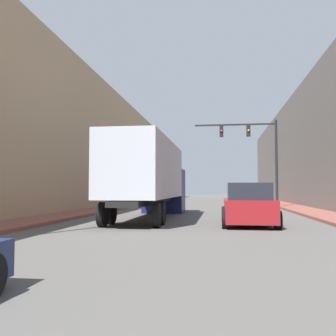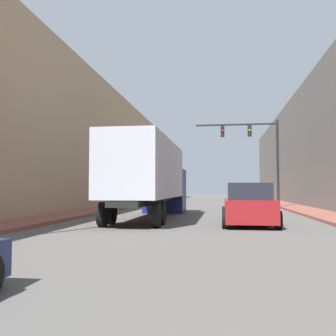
{
  "view_description": "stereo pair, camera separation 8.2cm",
  "coord_description": "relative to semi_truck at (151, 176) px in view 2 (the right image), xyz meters",
  "views": [
    {
      "loc": [
        1.31,
        1.17,
        1.53
      ],
      "look_at": [
        -0.67,
        15.48,
        2.33
      ],
      "focal_mm": 40.0,
      "sensor_mm": 36.0,
      "label": 1
    },
    {
      "loc": [
        1.39,
        1.18,
        1.53
      ],
      "look_at": [
        -0.67,
        15.48,
        2.33
      ],
      "focal_mm": 40.0,
      "sensor_mm": 36.0,
      "label": 2
    }
  ],
  "objects": [
    {
      "name": "traffic_signal_gantry",
      "position": [
        6.51,
        10.81,
        2.6
      ],
      "size": [
        6.46,
        0.35,
        6.93
      ],
      "color": "black",
      "rests_on": "ground"
    },
    {
      "name": "semi_truck",
      "position": [
        0.0,
        0.0,
        0.0
      ],
      "size": [
        2.5,
        11.81,
        3.84
      ],
      "color": "#B2B7C1",
      "rests_on": "ground"
    },
    {
      "name": "sidewalk_right",
      "position": [
        9.22,
        9.66,
        -2.09
      ],
      "size": [
        2.23,
        80.0,
        0.15
      ],
      "color": "brown",
      "rests_on": "ground"
    },
    {
      "name": "suv_car",
      "position": [
        4.74,
        -2.98,
        -1.34
      ],
      "size": [
        2.21,
        4.48,
        1.77
      ],
      "color": "maroon",
      "rests_on": "ground"
    },
    {
      "name": "sidewalk_left",
      "position": [
        -4.73,
        9.66,
        -2.09
      ],
      "size": [
        2.23,
        80.0,
        0.15
      ],
      "color": "brown",
      "rests_on": "ground"
    },
    {
      "name": "building_left",
      "position": [
        -8.84,
        9.66,
        3.08
      ],
      "size": [
        6.0,
        80.0,
        10.5
      ],
      "color": "tan",
      "rests_on": "ground"
    }
  ]
}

